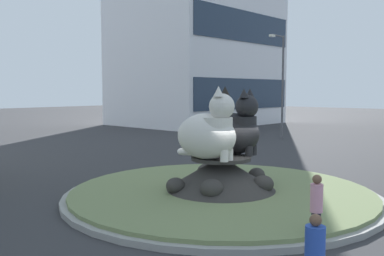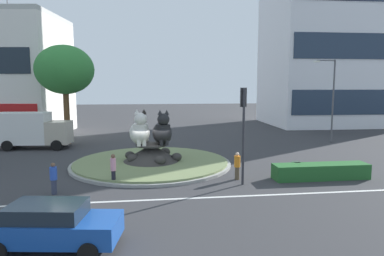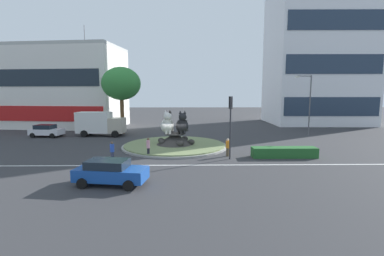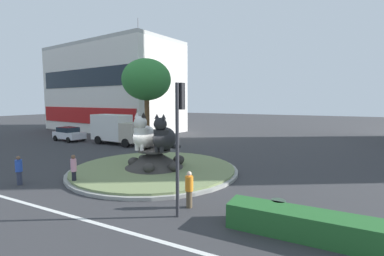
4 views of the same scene
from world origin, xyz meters
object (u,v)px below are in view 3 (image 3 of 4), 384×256
(streetlight_arm, at_px, (308,101))
(cat_statue_white, at_px, (167,125))
(office_tower, at_px, (319,29))
(sedan_on_far_lane, at_px, (110,172))
(cat_statue_black, at_px, (182,125))
(delivery_box_truck, at_px, (100,123))
(traffic_light_mast, at_px, (230,116))
(pedestrian_pink_shirt, at_px, (148,147))
(shophouse_block, at_px, (55,87))
(broadleaf_tree_behind_island, at_px, (121,84))
(litter_bin, at_px, (268,151))
(pedestrian_blue_shirt, at_px, (112,151))
(pedestrian_orange_shirt, at_px, (228,147))
(parked_car_right, at_px, (46,131))

(streetlight_arm, bearing_deg, cat_statue_white, 18.59)
(office_tower, xyz_separation_m, sedan_on_far_lane, (-28.77, -34.72, -16.38))
(cat_statue_black, bearing_deg, delivery_box_truck, -131.50)
(traffic_light_mast, bearing_deg, cat_statue_white, 52.72)
(traffic_light_mast, bearing_deg, streetlight_arm, -38.62)
(pedestrian_pink_shirt, bearing_deg, delivery_box_truck, 51.62)
(shophouse_block, relative_size, sedan_on_far_lane, 5.10)
(cat_statue_white, relative_size, office_tower, 0.08)
(traffic_light_mast, height_order, broadleaf_tree_behind_island, broadleaf_tree_behind_island)
(traffic_light_mast, distance_m, pedestrian_pink_shirt, 7.73)
(traffic_light_mast, height_order, litter_bin, traffic_light_mast)
(cat_statue_black, relative_size, pedestrian_blue_shirt, 1.52)
(pedestrian_pink_shirt, distance_m, pedestrian_blue_shirt, 3.13)
(cat_statue_black, xyz_separation_m, pedestrian_blue_shirt, (-5.78, -5.86, -1.49))
(shophouse_block, distance_m, streetlight_arm, 40.04)
(cat_statue_white, xyz_separation_m, office_tower, (26.09, 22.82, 14.83))
(cat_statue_white, relative_size, broadleaf_tree_behind_island, 0.29)
(pedestrian_orange_shirt, bearing_deg, cat_statue_black, -159.16)
(traffic_light_mast, bearing_deg, sedan_on_far_lane, 133.28)
(shophouse_block, bearing_deg, parked_car_right, -63.21)
(pedestrian_pink_shirt, relative_size, pedestrian_orange_shirt, 1.07)
(shophouse_block, bearing_deg, office_tower, 12.59)
(delivery_box_truck, bearing_deg, cat_statue_white, -34.45)
(cat_statue_white, height_order, delivery_box_truck, cat_statue_white)
(delivery_box_truck, bearing_deg, streetlight_arm, 4.03)
(sedan_on_far_lane, xyz_separation_m, litter_bin, (12.16, 7.78, -0.38))
(pedestrian_orange_shirt, height_order, sedan_on_far_lane, pedestrian_orange_shirt)
(cat_statue_white, height_order, pedestrian_pink_shirt, cat_statue_white)
(sedan_on_far_lane, bearing_deg, office_tower, 58.92)
(parked_car_right, bearing_deg, cat_statue_white, -16.04)
(shophouse_block, distance_m, litter_bin, 37.93)
(traffic_light_mast, distance_m, shophouse_block, 35.44)
(broadleaf_tree_behind_island, bearing_deg, office_tower, 21.49)
(cat_statue_white, xyz_separation_m, broadleaf_tree_behind_island, (-7.03, 9.78, 4.55))
(cat_statue_black, distance_m, office_tower, 36.64)
(parked_car_right, xyz_separation_m, litter_bin, (25.71, -11.05, -0.38))
(cat_statue_black, relative_size, pedestrian_pink_shirt, 1.43)
(broadleaf_tree_behind_island, xyz_separation_m, delivery_box_truck, (-2.51, -2.16, -5.24))
(traffic_light_mast, bearing_deg, cat_statue_black, 43.69)
(delivery_box_truck, bearing_deg, shophouse_block, 138.93)
(pedestrian_blue_shirt, distance_m, litter_bin, 13.82)
(pedestrian_blue_shirt, relative_size, delivery_box_truck, 0.26)
(cat_statue_black, xyz_separation_m, office_tower, (24.54, 22.79, 14.86))
(cat_statue_white, height_order, streetlight_arm, streetlight_arm)
(broadleaf_tree_behind_island, height_order, litter_bin, broadleaf_tree_behind_island)
(shophouse_block, relative_size, broadleaf_tree_behind_island, 2.53)
(streetlight_arm, relative_size, pedestrian_orange_shirt, 4.90)
(traffic_light_mast, distance_m, pedestrian_orange_shirt, 3.04)
(delivery_box_truck, bearing_deg, traffic_light_mast, -35.98)
(cat_statue_white, xyz_separation_m, pedestrian_orange_shirt, (5.73, -4.34, -1.52))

